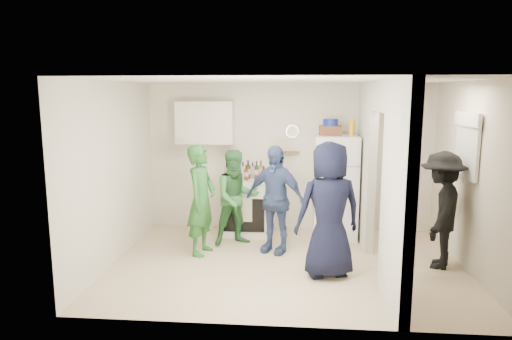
# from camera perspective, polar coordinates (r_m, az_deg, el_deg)

# --- Properties ---
(floor) EXTENTS (4.80, 4.80, 0.00)m
(floor) POSITION_cam_1_polar(r_m,az_deg,el_deg) (6.44, 3.81, -11.69)
(floor) COLOR #CCB590
(floor) RESTS_ON ground
(wall_back) EXTENTS (4.80, 0.00, 4.80)m
(wall_back) POSITION_cam_1_polar(r_m,az_deg,el_deg) (7.78, 4.15, 1.55)
(wall_back) COLOR silver
(wall_back) RESTS_ON floor
(wall_front) EXTENTS (4.80, 0.00, 4.80)m
(wall_front) POSITION_cam_1_polar(r_m,az_deg,el_deg) (4.44, 3.58, -4.61)
(wall_front) COLOR silver
(wall_front) RESTS_ON floor
(wall_left) EXTENTS (0.00, 3.40, 3.40)m
(wall_left) POSITION_cam_1_polar(r_m,az_deg,el_deg) (6.59, -17.41, -0.34)
(wall_left) COLOR silver
(wall_left) RESTS_ON floor
(wall_right) EXTENTS (0.00, 3.40, 3.40)m
(wall_right) POSITION_cam_1_polar(r_m,az_deg,el_deg) (6.52, 25.53, -0.94)
(wall_right) COLOR silver
(wall_right) RESTS_ON floor
(ceiling) EXTENTS (4.80, 4.80, 0.00)m
(ceiling) POSITION_cam_1_polar(r_m,az_deg,el_deg) (6.00, 4.09, 11.13)
(ceiling) COLOR white
(ceiling) RESTS_ON wall_back
(partition_pier_back) EXTENTS (0.12, 1.20, 2.50)m
(partition_pier_back) POSITION_cam_1_polar(r_m,az_deg,el_deg) (7.27, 13.59, 0.74)
(partition_pier_back) COLOR silver
(partition_pier_back) RESTS_ON floor
(partition_pier_front) EXTENTS (0.12, 1.20, 2.50)m
(partition_pier_front) POSITION_cam_1_polar(r_m,az_deg,el_deg) (5.14, 17.24, -3.05)
(partition_pier_front) COLOR silver
(partition_pier_front) RESTS_ON floor
(partition_header) EXTENTS (0.12, 1.00, 0.40)m
(partition_header) POSITION_cam_1_polar(r_m,az_deg,el_deg) (6.10, 15.54, 8.91)
(partition_header) COLOR silver
(partition_header) RESTS_ON partition_pier_back
(stove) EXTENTS (0.77, 0.64, 0.92)m
(stove) POSITION_cam_1_polar(r_m,az_deg,el_deg) (7.65, -1.30, -4.60)
(stove) COLOR white
(stove) RESTS_ON floor
(upper_cabinet) EXTENTS (0.95, 0.34, 0.70)m
(upper_cabinet) POSITION_cam_1_polar(r_m,az_deg,el_deg) (7.68, -6.36, 5.91)
(upper_cabinet) COLOR silver
(upper_cabinet) RESTS_ON wall_back
(fridge) EXTENTS (0.69, 0.67, 1.67)m
(fridge) POSITION_cam_1_polar(r_m,az_deg,el_deg) (7.53, 9.88, -2.06)
(fridge) COLOR white
(fridge) RESTS_ON floor
(wicker_basket) EXTENTS (0.35, 0.25, 0.15)m
(wicker_basket) POSITION_cam_1_polar(r_m,az_deg,el_deg) (7.44, 9.28, 4.89)
(wicker_basket) COLOR brown
(wicker_basket) RESTS_ON fridge
(blue_bowl) EXTENTS (0.24, 0.24, 0.11)m
(blue_bowl) POSITION_cam_1_polar(r_m,az_deg,el_deg) (7.43, 9.30, 5.89)
(blue_bowl) COLOR navy
(blue_bowl) RESTS_ON wicker_basket
(yellow_cup_stack_top) EXTENTS (0.09, 0.09, 0.25)m
(yellow_cup_stack_top) POSITION_cam_1_polar(r_m,az_deg,el_deg) (7.32, 11.88, 5.13)
(yellow_cup_stack_top) COLOR orange
(yellow_cup_stack_top) RESTS_ON fridge
(wall_clock) EXTENTS (0.22, 0.02, 0.22)m
(wall_clock) POSITION_cam_1_polar(r_m,az_deg,el_deg) (7.71, 4.57, 4.84)
(wall_clock) COLOR white
(wall_clock) RESTS_ON wall_back
(spice_shelf) EXTENTS (0.35, 0.08, 0.03)m
(spice_shelf) POSITION_cam_1_polar(r_m,az_deg,el_deg) (7.72, 4.16, 2.23)
(spice_shelf) COLOR olive
(spice_shelf) RESTS_ON wall_back
(nook_window) EXTENTS (0.03, 0.70, 0.80)m
(nook_window) POSITION_cam_1_polar(r_m,az_deg,el_deg) (6.65, 25.02, 2.77)
(nook_window) COLOR black
(nook_window) RESTS_ON wall_right
(nook_window_frame) EXTENTS (0.04, 0.76, 0.86)m
(nook_window_frame) POSITION_cam_1_polar(r_m,az_deg,el_deg) (6.64, 24.90, 2.77)
(nook_window_frame) COLOR white
(nook_window_frame) RESTS_ON wall_right
(nook_valance) EXTENTS (0.04, 0.82, 0.18)m
(nook_valance) POSITION_cam_1_polar(r_m,az_deg,el_deg) (6.61, 24.91, 5.79)
(nook_valance) COLOR white
(nook_valance) RESTS_ON wall_right
(yellow_cup_stack_stove) EXTENTS (0.09, 0.09, 0.25)m
(yellow_cup_stack_stove) POSITION_cam_1_polar(r_m,az_deg,el_deg) (7.33, -2.43, -0.56)
(yellow_cup_stack_stove) COLOR yellow
(yellow_cup_stack_stove) RESTS_ON stove
(red_cup) EXTENTS (0.09, 0.09, 0.12)m
(red_cup) POSITION_cam_1_polar(r_m,az_deg,el_deg) (7.32, 0.23, -1.07)
(red_cup) COLOR red
(red_cup) RESTS_ON stove
(person_green_left) EXTENTS (0.51, 0.66, 1.61)m
(person_green_left) POSITION_cam_1_polar(r_m,az_deg,el_deg) (6.67, -6.84, -3.76)
(person_green_left) COLOR #29682D
(person_green_left) RESTS_ON floor
(person_green_center) EXTENTS (0.89, 0.81, 1.48)m
(person_green_center) POSITION_cam_1_polar(r_m,az_deg,el_deg) (7.06, -2.45, -3.47)
(person_green_center) COLOR #397935
(person_green_center) RESTS_ON floor
(person_denim) EXTENTS (1.01, 0.75, 1.59)m
(person_denim) POSITION_cam_1_polar(r_m,az_deg,el_deg) (6.71, 2.34, -3.68)
(person_denim) COLOR #3A457F
(person_denim) RESTS_ON floor
(person_navy) EXTENTS (0.98, 0.78, 1.75)m
(person_navy) POSITION_cam_1_polar(r_m,az_deg,el_deg) (5.88, 9.10, -4.94)
(person_navy) COLOR black
(person_navy) RESTS_ON floor
(person_nook) EXTENTS (0.94, 1.17, 1.58)m
(person_nook) POSITION_cam_1_polar(r_m,az_deg,el_deg) (6.61, 22.14, -4.64)
(person_nook) COLOR black
(person_nook) RESTS_ON floor
(bottle_a) EXTENTS (0.06, 0.06, 0.27)m
(bottle_a) POSITION_cam_1_polar(r_m,az_deg,el_deg) (7.69, -3.16, -0.01)
(bottle_a) COLOR brown
(bottle_a) RESTS_ON stove
(bottle_b) EXTENTS (0.06, 0.06, 0.31)m
(bottle_b) POSITION_cam_1_polar(r_m,az_deg,el_deg) (7.48, -2.69, -0.10)
(bottle_b) COLOR #1C4A18
(bottle_b) RESTS_ON stove
(bottle_c) EXTENTS (0.08, 0.08, 0.27)m
(bottle_c) POSITION_cam_1_polar(r_m,az_deg,el_deg) (7.68, -1.64, 0.00)
(bottle_c) COLOR silver
(bottle_c) RESTS_ON stove
(bottle_d) EXTENTS (0.07, 0.07, 0.25)m
(bottle_d) POSITION_cam_1_polar(r_m,az_deg,el_deg) (7.48, -1.22, -0.32)
(bottle_d) COLOR #633611
(bottle_d) RESTS_ON stove
(bottle_e) EXTENTS (0.07, 0.07, 0.26)m
(bottle_e) POSITION_cam_1_polar(r_m,az_deg,el_deg) (7.71, -0.41, -0.00)
(bottle_e) COLOR #9EAAAF
(bottle_e) RESTS_ON stove
(bottle_f) EXTENTS (0.07, 0.07, 0.31)m
(bottle_f) POSITION_cam_1_polar(r_m,az_deg,el_deg) (7.52, 0.07, -0.04)
(bottle_f) COLOR #163D1C
(bottle_f) RESTS_ON stove
(bottle_g) EXTENTS (0.07, 0.07, 0.30)m
(bottle_g) POSITION_cam_1_polar(r_m,az_deg,el_deg) (7.66, 0.62, 0.08)
(bottle_g) COLOR olive
(bottle_g) RESTS_ON stove
(bottle_h) EXTENTS (0.08, 0.08, 0.30)m
(bottle_h) POSITION_cam_1_polar(r_m,az_deg,el_deg) (7.43, -3.68, -0.22)
(bottle_h) COLOR #AAAEB6
(bottle_h) RESTS_ON stove
(bottle_i) EXTENTS (0.08, 0.08, 0.31)m
(bottle_i) POSITION_cam_1_polar(r_m,az_deg,el_deg) (7.61, -1.00, 0.07)
(bottle_i) COLOR #572D0E
(bottle_i) RESTS_ON stove
(bottle_j) EXTENTS (0.07, 0.07, 0.25)m
(bottle_j) POSITION_cam_1_polar(r_m,az_deg,el_deg) (7.40, 0.97, -0.45)
(bottle_j) COLOR #1F5B42
(bottle_j) RESTS_ON stove
(bottle_k) EXTENTS (0.07, 0.07, 0.29)m
(bottle_k) POSITION_cam_1_polar(r_m,az_deg,el_deg) (7.61, -3.02, -0.04)
(bottle_k) COLOR #964C22
(bottle_k) RESTS_ON stove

